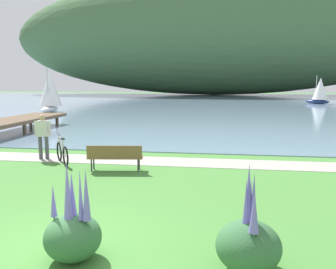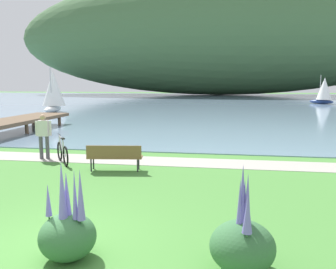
{
  "view_description": "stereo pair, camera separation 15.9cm",
  "coord_description": "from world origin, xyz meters",
  "px_view_note": "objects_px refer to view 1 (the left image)",
  "views": [
    {
      "loc": [
        2.84,
        -5.43,
        2.89
      ],
      "look_at": [
        0.93,
        7.27,
        1.0
      ],
      "focal_mm": 37.76,
      "sensor_mm": 36.0,
      "label": 1
    },
    {
      "loc": [
        3.0,
        -5.41,
        2.89
      ],
      "look_at": [
        0.93,
        7.27,
        1.0
      ],
      "focal_mm": 37.76,
      "sensor_mm": 36.0,
      "label": 2
    }
  ],
  "objects_px": {
    "person_at_shoreline": "(43,134)",
    "sailboat_nearest_to_shore": "(50,91)",
    "park_bench_near_camera": "(115,156)",
    "bicycle_leaning_near_bench": "(62,153)",
    "sailboat_toward_hillside": "(320,90)"
  },
  "relations": [
    {
      "from": "person_at_shoreline",
      "to": "sailboat_nearest_to_shore",
      "type": "relative_size",
      "value": 0.4
    },
    {
      "from": "person_at_shoreline",
      "to": "sailboat_toward_hillside",
      "type": "xyz_separation_m",
      "value": [
        19.81,
        38.21,
        0.88
      ]
    },
    {
      "from": "park_bench_near_camera",
      "to": "person_at_shoreline",
      "type": "xyz_separation_m",
      "value": [
        -3.23,
        1.38,
        0.46
      ]
    },
    {
      "from": "bicycle_leaning_near_bench",
      "to": "person_at_shoreline",
      "type": "relative_size",
      "value": 0.85
    },
    {
      "from": "sailboat_nearest_to_shore",
      "to": "person_at_shoreline",
      "type": "bearing_deg",
      "value": -63.94
    },
    {
      "from": "sailboat_nearest_to_shore",
      "to": "bicycle_leaning_near_bench",
      "type": "bearing_deg",
      "value": -62.31
    },
    {
      "from": "person_at_shoreline",
      "to": "park_bench_near_camera",
      "type": "bearing_deg",
      "value": -23.1
    },
    {
      "from": "bicycle_leaning_near_bench",
      "to": "sailboat_nearest_to_shore",
      "type": "xyz_separation_m",
      "value": [
        -10.74,
        20.46,
        1.65
      ]
    },
    {
      "from": "sailboat_toward_hillside",
      "to": "bicycle_leaning_near_bench",
      "type": "bearing_deg",
      "value": -115.8
    },
    {
      "from": "sailboat_nearest_to_shore",
      "to": "sailboat_toward_hillside",
      "type": "relative_size",
      "value": 1.11
    },
    {
      "from": "person_at_shoreline",
      "to": "sailboat_nearest_to_shore",
      "type": "height_order",
      "value": "sailboat_nearest_to_shore"
    },
    {
      "from": "sailboat_nearest_to_shore",
      "to": "sailboat_toward_hillside",
      "type": "bearing_deg",
      "value": 31.92
    },
    {
      "from": "bicycle_leaning_near_bench",
      "to": "sailboat_toward_hillside",
      "type": "xyz_separation_m",
      "value": [
        18.77,
        38.84,
        1.46
      ]
    },
    {
      "from": "person_at_shoreline",
      "to": "sailboat_nearest_to_shore",
      "type": "distance_m",
      "value": 22.1
    },
    {
      "from": "bicycle_leaning_near_bench",
      "to": "sailboat_nearest_to_shore",
      "type": "height_order",
      "value": "sailboat_nearest_to_shore"
    }
  ]
}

